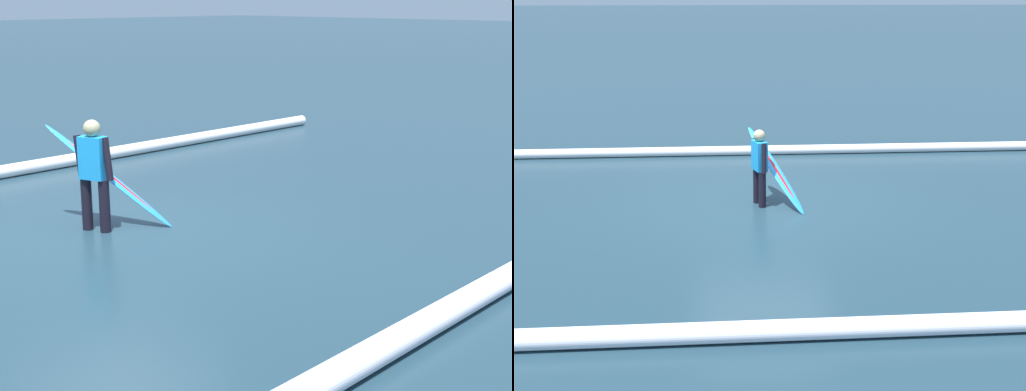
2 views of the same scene
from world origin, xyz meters
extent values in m
plane|color=#1F3946|center=(0.00, 0.00, 0.00)|extent=(187.27, 187.27, 0.00)
cylinder|color=black|center=(0.10, -0.21, 0.35)|extent=(0.14, 0.14, 0.69)
cylinder|color=black|center=(0.00, 0.05, 0.35)|extent=(0.14, 0.14, 0.69)
cube|color=#198CD8|center=(0.05, -0.08, 0.97)|extent=(0.31, 0.39, 0.55)
sphere|color=gray|center=(0.05, -0.08, 1.35)|extent=(0.22, 0.22, 0.22)
cylinder|color=black|center=(0.12, -0.28, 0.97)|extent=(0.09, 0.17, 0.56)
cylinder|color=black|center=(-0.03, 0.12, 0.97)|extent=(0.09, 0.17, 0.56)
ellipsoid|color=#268CE5|center=(-0.25, -0.20, 0.66)|extent=(1.17, 1.54, 1.36)
ellipsoid|color=red|center=(-0.25, -0.20, 0.67)|extent=(0.86, 1.18, 1.10)
cylinder|color=white|center=(0.73, 4.77, 0.13)|extent=(17.64, 0.66, 0.26)
camera|label=1|loc=(5.42, 8.11, 2.93)|focal=53.90mm
camera|label=2|loc=(0.40, 11.48, 4.10)|focal=45.27mm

